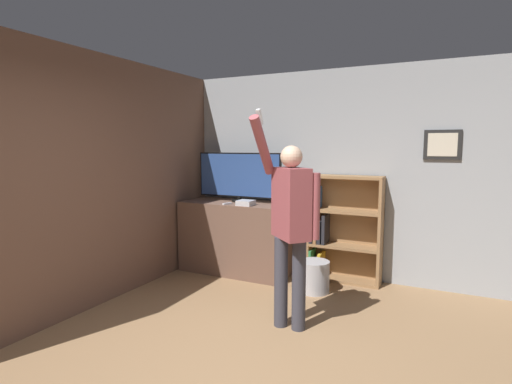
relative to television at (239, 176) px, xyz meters
name	(u,v)px	position (x,y,z in m)	size (l,w,h in m)	color
wall_back	(340,175)	(1.29, 0.36, 0.04)	(6.13, 0.09, 2.70)	#9EA3A8
wall_side_brick	(130,178)	(-0.81, -1.21, 0.04)	(0.06, 4.69, 2.70)	brown
tv_ledge	(237,237)	(0.00, -0.08, -0.83)	(1.49, 0.67, 0.96)	brown
television	(239,176)	(0.00, 0.00, 0.00)	(1.24, 0.22, 0.67)	black
game_console	(246,203)	(0.25, -0.28, -0.32)	(0.20, 0.19, 0.07)	silver
remote_loose	(227,204)	(0.00, -0.32, -0.34)	(0.08, 0.14, 0.02)	white
bookshelf	(338,230)	(1.33, 0.19, -0.66)	(0.92, 0.28, 1.35)	#997047
person	(290,219)	(1.28, -1.37, -0.27)	(0.56, 0.55, 2.05)	#383842
waste_bin	(314,276)	(1.20, -0.36, -1.13)	(0.36, 0.36, 0.37)	#B7B7BC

